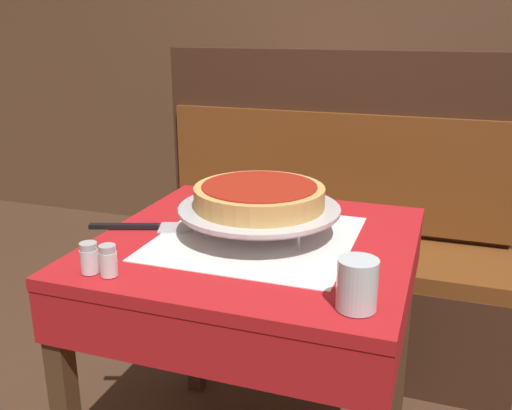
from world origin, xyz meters
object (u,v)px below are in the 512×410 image
at_px(pepper_shaker, 108,261).
at_px(pizza_pan_stand, 260,210).
at_px(dining_table_front, 256,274).
at_px(water_glass_near, 357,284).
at_px(deep_dish_pizza, 260,196).
at_px(condiment_caddy, 306,122).
at_px(dining_table_rear, 317,152).
at_px(booth_bench, 325,266).
at_px(pizza_server, 145,227).
at_px(salt_shaker, 89,258).

bearing_deg(pepper_shaker, pizza_pan_stand, 56.37).
relative_size(dining_table_front, water_glass_near, 7.77).
relative_size(deep_dish_pizza, water_glass_near, 3.29).
bearing_deg(condiment_caddy, dining_table_rear, 1.31).
bearing_deg(dining_table_rear, deep_dish_pizza, -82.37).
relative_size(booth_bench, deep_dish_pizza, 4.34).
bearing_deg(pizza_server, deep_dish_pizza, 10.52).
distance_m(pizza_pan_stand, pepper_shaker, 0.41).
xyz_separation_m(dining_table_front, dining_table_rear, (-0.20, 1.56, -0.01)).
bearing_deg(deep_dish_pizza, booth_bench, 89.28).
height_order(dining_table_front, deep_dish_pizza, deep_dish_pizza).
relative_size(booth_bench, pizza_server, 5.13).
distance_m(salt_shaker, pepper_shaker, 0.05).
bearing_deg(pepper_shaker, pizza_server, 104.70).
bearing_deg(booth_bench, condiment_caddy, 110.49).
bearing_deg(deep_dish_pizza, condiment_caddy, 99.94).
bearing_deg(dining_table_front, booth_bench, 89.19).
distance_m(booth_bench, pizza_pan_stand, 0.92).
bearing_deg(pepper_shaker, salt_shaker, 180.00).
distance_m(dining_table_rear, pizza_server, 1.60).
bearing_deg(water_glass_near, pizza_pan_stand, 133.58).
xyz_separation_m(dining_table_rear, condiment_caddy, (-0.06, -0.00, 0.15)).
bearing_deg(condiment_caddy, water_glass_near, -72.88).
height_order(pizza_server, pepper_shaker, pepper_shaker).
bearing_deg(water_glass_near, salt_shaker, -177.48).
relative_size(pizza_pan_stand, pepper_shaker, 5.92).
distance_m(water_glass_near, salt_shaker, 0.58).
bearing_deg(condiment_caddy, pizza_server, -91.19).
relative_size(water_glass_near, condiment_caddy, 0.68).
bearing_deg(condiment_caddy, booth_bench, -69.51).
bearing_deg(salt_shaker, booth_bench, 75.85).
bearing_deg(pepper_shaker, deep_dish_pizza, 56.37).
bearing_deg(booth_bench, pizza_server, -110.28).
height_order(booth_bench, deep_dish_pizza, booth_bench).
height_order(pizza_server, water_glass_near, water_glass_near).
height_order(water_glass_near, pepper_shaker, water_glass_near).
bearing_deg(pizza_pan_stand, dining_table_rear, 97.63).
distance_m(dining_table_front, pizza_pan_stand, 0.17).
distance_m(deep_dish_pizza, water_glass_near, 0.44).
height_order(booth_bench, pepper_shaker, booth_bench).
distance_m(pizza_server, salt_shaker, 0.29).
bearing_deg(dining_table_rear, booth_bench, -73.92).
relative_size(dining_table_front, pizza_pan_stand, 1.89).
relative_size(dining_table_rear, booth_bench, 0.54).
height_order(pizza_server, salt_shaker, salt_shaker).
relative_size(booth_bench, salt_shaker, 20.83).
bearing_deg(water_glass_near, booth_bench, 104.76).
distance_m(dining_table_rear, deep_dish_pizza, 1.56).
xyz_separation_m(booth_bench, pepper_shaker, (-0.24, -1.13, 0.45)).
bearing_deg(pizza_server, dining_table_rear, 86.53).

